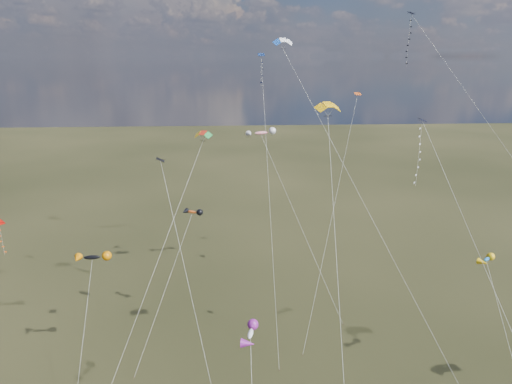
{
  "coord_description": "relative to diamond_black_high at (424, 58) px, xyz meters",
  "views": [
    {
      "loc": [
        -2.99,
        -30.76,
        33.55
      ],
      "look_at": [
        0.0,
        18.0,
        19.0
      ],
      "focal_mm": 32.0,
      "sensor_mm": 36.0,
      "label": 1
    }
  ],
  "objects": [
    {
      "name": "diamond_navy_tall",
      "position": [
        -21.05,
        -0.24,
        -4.14
      ],
      "size": [
        1.26,
        19.48,
        33.98
      ],
      "color": "#102251",
      "rests_on": "ground"
    },
    {
      "name": "novelty_black_orange",
      "position": [
        -40.35,
        -14.62,
        -20.39
      ],
      "size": [
        3.5,
        11.76,
        13.54
      ],
      "color": "black",
      "rests_on": "ground"
    },
    {
      "name": "novelty_redwhite_stripe",
      "position": [
        -20.8,
        5.13,
        -10.44
      ],
      "size": [
        11.87,
        15.32,
        23.6
      ],
      "color": "#F01939",
      "rests_on": "ground"
    },
    {
      "name": "diamond_navy_right",
      "position": [
        -7.16,
        -19.9,
        -9.77
      ],
      "size": [
        9.61,
        16.6,
        28.07
      ],
      "color": "#0D1553",
      "rests_on": "ground"
    },
    {
      "name": "parafoil_tricolor",
      "position": [
        -28.39,
        -11.68,
        -7.88
      ],
      "size": [
        11.55,
        20.28,
        26.22
      ],
      "color": "yellow",
      "rests_on": "ground"
    },
    {
      "name": "parafoil_blue_white",
      "position": [
        -18.57,
        -2.25,
        1.89
      ],
      "size": [
        18.2,
        22.0,
        36.11
      ],
      "color": "blue",
      "rests_on": "ground"
    },
    {
      "name": "diamond_red_low",
      "position": [
        -52.66,
        -8.68,
        -20.97
      ],
      "size": [
        1.82,
        9.62,
        15.07
      ],
      "color": "#AE0702",
      "rests_on": "ground"
    },
    {
      "name": "novelty_blue_yellow",
      "position": [
        -0.18,
        -20.4,
        -19.15
      ],
      "size": [
        2.5,
        10.33,
        14.7
      ],
      "color": "blue",
      "rests_on": "ground"
    },
    {
      "name": "novelty_white_purple",
      "position": [
        -24.18,
        -30.8,
        -19.63
      ],
      "size": [
        1.44,
        9.53,
        14.23
      ],
      "color": "white",
      "rests_on": "ground"
    },
    {
      "name": "novelty_orange_black",
      "position": [
        -30.19,
        -7.18,
        -18.12
      ],
      "size": [
        7.45,
        11.66,
        15.78
      ],
      "color": "#DA531B",
      "rests_on": "ground"
    },
    {
      "name": "diamond_black_mid",
      "position": [
        -30.59,
        -19.16,
        -16.36
      ],
      "size": [
        6.72,
        13.64,
        23.91
      ],
      "color": "black",
      "rests_on": "ground"
    },
    {
      "name": "parafoil_yellow",
      "position": [
        -16.54,
        -19.34,
        -4.1
      ],
      "size": [
        3.03,
        23.95,
        30.0
      ],
      "color": "#F5B10B",
      "rests_on": "ground"
    },
    {
      "name": "diamond_orange_center",
      "position": [
        -11.5,
        -5.61,
        -13.53
      ],
      "size": [
        9.03,
        14.27,
        29.12
      ],
      "color": "#CC501A",
      "rests_on": "ground"
    },
    {
      "name": "diamond_black_high",
      "position": [
        0.0,
        0.0,
        0.0
      ],
      "size": [
        21.76,
        28.27,
        39.18
      ],
      "color": "black",
      "rests_on": "ground"
    }
  ]
}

